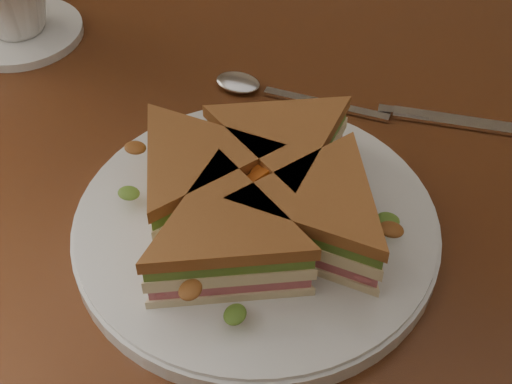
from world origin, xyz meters
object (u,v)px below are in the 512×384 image
Objects in this scene: plate at (256,227)px; sandwich_wedges at (256,196)px; spoon at (259,88)px; knife at (480,125)px; saucer at (20,32)px; table at (313,250)px.

plate is 1.20× the size of sandwich_wedges.
spoon is (-0.08, 0.18, -0.00)m from plate.
knife is 1.51× the size of saucer.
knife reaches higher than table.
plate is 1.65× the size of spoon.
sandwich_wedges reaches higher than saucer.
plate is 0.04m from sandwich_wedges.
spoon is at bearing 3.79° from saucer.
sandwich_wedges is (-0.03, -0.08, 0.14)m from table.
spoon is at bearing 178.87° from knife.
table is at bearing -142.06° from knife.
sandwich_wedges is 1.19× the size of knife.
knife is (0.22, 0.04, -0.00)m from spoon.
table is at bearing -47.31° from spoon.
sandwich_wedges is 1.38× the size of spoon.
saucer is (-0.39, 0.08, 0.10)m from table.
spoon is at bearing 113.70° from plate.
table is 0.17m from spoon.
plate is 0.40m from saucer.
sandwich_wedges is at bearing -134.43° from knife.
plate is at bearing -134.43° from knife.
sandwich_wedges reaches higher than plate.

